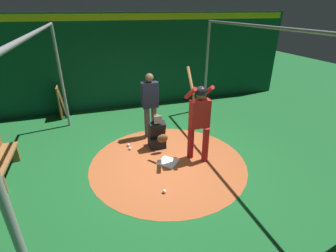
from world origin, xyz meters
name	(u,v)px	position (x,y,z in m)	size (l,w,h in m)	color
ground_plane	(168,162)	(0.00, 0.00, 0.00)	(27.87, 27.87, 0.00)	#195B28
dirt_circle	(168,162)	(0.00, 0.00, 0.00)	(3.63, 3.63, 0.01)	#AD562D
home_plate	(168,162)	(0.00, 0.00, 0.01)	(0.42, 0.42, 0.01)	white
batter	(199,117)	(0.05, 0.72, 1.10)	(0.68, 0.49, 2.14)	maroon
catcher	(157,135)	(-0.77, -0.04, 0.37)	(0.58, 0.40, 0.94)	black
umpire	(150,102)	(-1.47, -0.04, 1.01)	(0.22, 0.49, 1.79)	#4C4C51
back_wall	(132,61)	(-4.11, 0.00, 1.61)	(0.23, 11.87, 3.19)	#0F472D
cage_frame	(168,74)	(0.00, 0.00, 2.09)	(5.86, 4.63, 2.96)	gray
bat_rack	(61,101)	(-3.87, -2.51, 0.50)	(0.94, 0.21, 1.05)	olive
baseball_0	(128,145)	(-1.04, -0.76, 0.04)	(0.07, 0.07, 0.07)	white
baseball_1	(164,191)	(1.00, -0.40, 0.04)	(0.07, 0.07, 0.07)	white
baseball_2	(130,148)	(-0.85, -0.75, 0.04)	(0.07, 0.07, 0.07)	white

